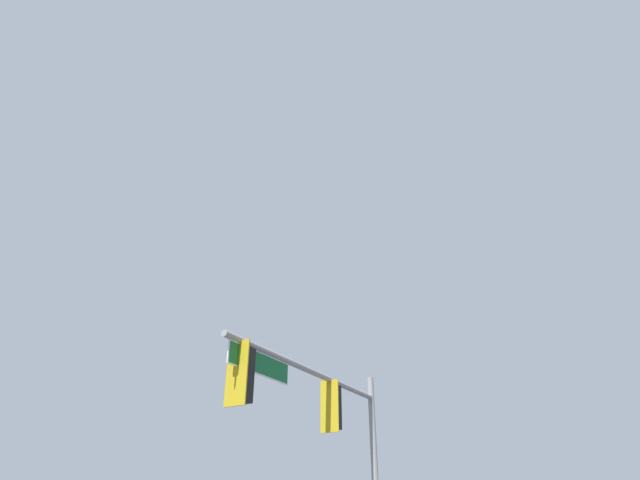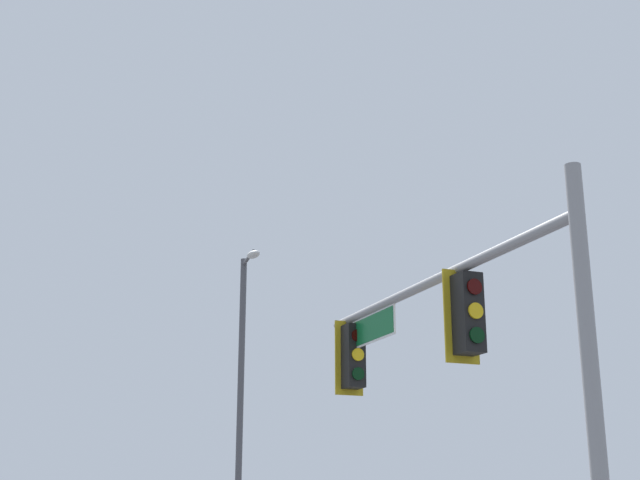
% 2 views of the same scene
% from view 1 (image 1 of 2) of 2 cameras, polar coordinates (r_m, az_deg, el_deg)
% --- Properties ---
extents(signal_pole_near, '(6.95, 1.34, 5.55)m').
position_cam_1_polar(signal_pole_near, '(13.08, 0.14, -19.21)').
color(signal_pole_near, gray).
rests_on(signal_pole_near, ground_plane).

